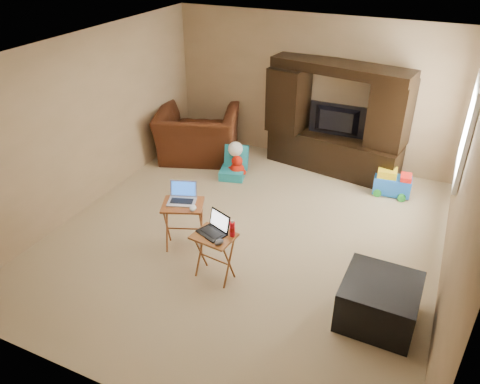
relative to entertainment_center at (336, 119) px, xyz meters
The scene contains 22 objects.
floor 2.66m from the entertainment_center, 102.25° to the right, with size 5.50×5.50×0.00m, color beige.
ceiling 2.95m from the entertainment_center, 102.25° to the right, with size 5.50×5.50×0.00m, color silver.
wall_back 0.70m from the entertainment_center, 149.44° to the left, with size 5.00×5.00×0.00m, color tan.
wall_front 5.22m from the entertainment_center, 95.83° to the right, with size 5.00×5.00×0.00m, color tan.
wall_left 3.90m from the entertainment_center, 141.18° to the right, with size 5.50×5.50×0.00m, color tan.
wall_right 3.15m from the entertainment_center, 51.04° to the right, with size 5.50×5.50×0.00m, color tan.
window_pane 2.20m from the entertainment_center, 24.46° to the right, with size 1.20×1.20×0.00m, color white.
window_frame 2.18m from the entertainment_center, 24.68° to the right, with size 0.06×1.14×1.34m, color white.
entertainment_center is the anchor object (origin of this frame).
television 0.04m from the entertainment_center, 90.00° to the right, with size 0.94×0.12×0.54m, color black.
recliner 2.43m from the entertainment_center, 165.89° to the right, with size 1.38×1.21×0.90m, color #48210F.
child_rocker 1.86m from the entertainment_center, 145.15° to the right, with size 0.40×0.46×0.53m, color teal, non-canonical shape.
plush_toy 1.81m from the entertainment_center, 145.60° to the right, with size 0.35×0.29×0.39m, color red, non-canonical shape.
push_toy 1.38m from the entertainment_center, 22.22° to the right, with size 0.57×0.41×0.43m, color blue, non-canonical shape.
ottoman 3.62m from the entertainment_center, 66.90° to the right, with size 0.78×0.78×0.50m, color black.
tray_table_left 3.28m from the entertainment_center, 111.05° to the right, with size 0.51×0.41×0.67m, color #A85328.
tray_table_right 3.47m from the entertainment_center, 98.76° to the right, with size 0.47×0.38×0.61m, color #9D5726.
laptop_left 3.21m from the entertainment_center, 111.74° to the right, with size 0.35×0.29×0.24m, color #BABBBF.
laptop_right 3.41m from the entertainment_center, 99.48° to the right, with size 0.32×0.27×0.24m, color black.
mouse_left 3.23m from the entertainment_center, 107.45° to the right, with size 0.09×0.14×0.06m, color white.
mouse_right 3.53m from the entertainment_center, 96.37° to the right, with size 0.08×0.12×0.05m, color #45454B.
water_bottle 3.32m from the entertainment_center, 95.56° to the right, with size 0.06×0.06×0.19m, color red.
Camera 1 is at (2.13, -4.82, 3.77)m, focal length 35.00 mm.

